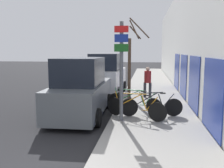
# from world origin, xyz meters

# --- Properties ---
(ground_plane) EXTENTS (80.00, 80.00, 0.00)m
(ground_plane) POSITION_xyz_m (0.00, 11.20, 0.00)
(ground_plane) COLOR black
(sidewalk_curb) EXTENTS (3.20, 32.00, 0.15)m
(sidewalk_curb) POSITION_xyz_m (2.60, 14.00, 0.07)
(sidewalk_curb) COLOR gray
(sidewalk_curb) RESTS_ON ground
(building_facade) EXTENTS (0.23, 32.00, 6.50)m
(building_facade) POSITION_xyz_m (4.35, 13.91, 3.22)
(building_facade) COLOR silver
(building_facade) RESTS_ON ground
(signpost) EXTENTS (0.49, 0.15, 3.44)m
(signpost) POSITION_xyz_m (1.42, 4.41, 1.99)
(signpost) COLOR #595B60
(signpost) RESTS_ON sidewalk_curb
(bicycle_0) EXTENTS (2.20, 1.00, 0.95)m
(bicycle_0) POSITION_xyz_m (1.91, 4.76, 0.55)
(bicycle_0) COLOR black
(bicycle_0) RESTS_ON sidewalk_curb
(bicycle_1) EXTENTS (2.34, 0.47, 0.93)m
(bicycle_1) POSITION_xyz_m (2.49, 5.15, 0.55)
(bicycle_1) COLOR black
(bicycle_1) RESTS_ON sidewalk_curb
(bicycle_2) EXTENTS (2.20, 1.29, 0.94)m
(bicycle_2) POSITION_xyz_m (1.80, 5.65, 0.55)
(bicycle_2) COLOR black
(bicycle_2) RESTS_ON sidewalk_curb
(parked_car_0) EXTENTS (2.09, 4.63, 2.34)m
(parked_car_0) POSITION_xyz_m (-0.28, 5.34, 1.05)
(parked_car_0) COLOR #51565B
(parked_car_0) RESTS_ON ground
(parked_car_1) EXTENTS (2.12, 4.23, 2.42)m
(parked_car_1) POSITION_xyz_m (-0.08, 10.41, 1.09)
(parked_car_1) COLOR silver
(parked_car_1) RESTS_ON ground
(pedestrian_near) EXTENTS (0.42, 0.36, 1.61)m
(pedestrian_near) POSITION_xyz_m (2.35, 9.00, 1.08)
(pedestrian_near) COLOR #333338
(pedestrian_near) RESTS_ON sidewalk_curb
(street_tree) EXTENTS (1.08, 0.85, 4.09)m
(street_tree) POSITION_xyz_m (1.47, 8.56, 1.98)
(street_tree) COLOR #4C3828
(street_tree) RESTS_ON sidewalk_curb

